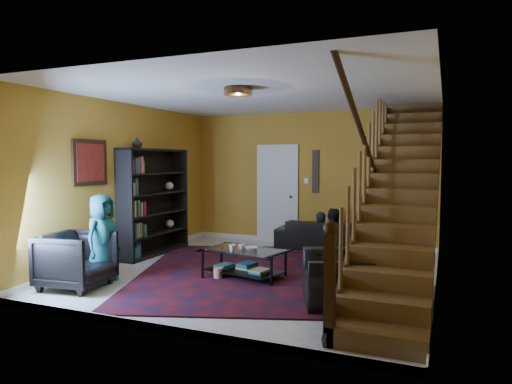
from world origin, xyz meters
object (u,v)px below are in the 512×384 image
bookshelf (155,204)px  sofa (327,235)px  armchair_left (76,260)px  armchair_right (339,279)px  coffee_table (244,262)px

bookshelf → sofa: bookshelf is taller
armchair_left → bookshelf: bearing=1.3°
bookshelf → sofa: size_ratio=1.00×
sofa → armchair_right: armchair_right is taller
bookshelf → armchair_right: bookshelf is taller
sofa → coffee_table: 2.76m
bookshelf → coffee_table: bearing=-23.2°
bookshelf → coffee_table: (2.31, -0.99, -0.71)m
bookshelf → sofa: bearing=30.3°
armchair_left → armchair_right: bearing=-86.0°
sofa → coffee_table: bearing=73.9°
coffee_table → armchair_right: bearing=-23.1°
bookshelf → coffee_table: 2.61m
bookshelf → armchair_left: bookshelf is taller
armchair_left → armchair_right: size_ratio=0.89×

